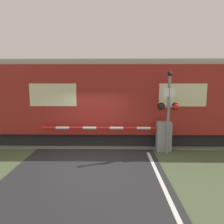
# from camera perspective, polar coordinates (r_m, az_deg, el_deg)

# --- Properties ---
(ground_plane) EXTENTS (80.00, 80.00, 0.00)m
(ground_plane) POSITION_cam_1_polar(r_m,az_deg,el_deg) (8.25, -5.58, -12.76)
(ground_plane) COLOR #475638
(track_bed) EXTENTS (36.00, 3.20, 0.13)m
(track_bed) POSITION_cam_1_polar(r_m,az_deg,el_deg) (11.13, -3.79, -7.15)
(track_bed) COLOR slate
(track_bed) RESTS_ON ground_plane
(train) EXTENTS (20.20, 2.75, 3.88)m
(train) POSITION_cam_1_polar(r_m,az_deg,el_deg) (11.12, 15.88, 2.84)
(train) COLOR black
(train) RESTS_ON ground_plane
(crossing_barrier) EXTENTS (5.54, 0.44, 1.25)m
(crossing_barrier) POSITION_cam_1_polar(r_m,az_deg,el_deg) (9.44, 10.89, -5.87)
(crossing_barrier) COLOR gray
(crossing_barrier) RESTS_ON ground_plane
(signal_post) EXTENTS (0.86, 0.26, 3.31)m
(signal_post) POSITION_cam_1_polar(r_m,az_deg,el_deg) (8.93, 14.58, 1.05)
(signal_post) COLOR gray
(signal_post) RESTS_ON ground_plane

